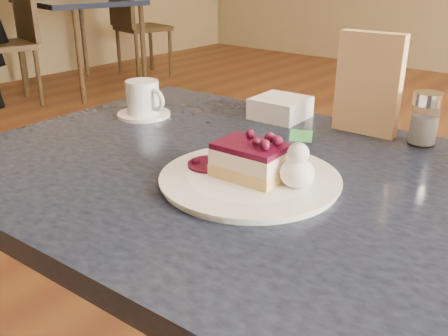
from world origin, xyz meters
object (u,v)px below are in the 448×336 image
Objects in this scene: main_table at (264,212)px; dessert_plate at (250,179)px; cheesecake_slice at (250,160)px; coffee_set at (144,101)px; bg_table_far_left at (85,80)px.

main_table is 0.10m from dessert_plate.
coffee_set reaches higher than cheesecake_slice.
main_table is at bearing -13.21° from coffee_set.
main_table is 0.13m from cheesecake_slice.
cheesecake_slice is 0.47m from coffee_set.
dessert_plate is 0.47m from coffee_set.
dessert_plate is at bearing -19.23° from bg_table_far_left.
bg_table_far_left is (-3.44, 2.06, -0.68)m from dessert_plate.
cheesecake_slice is 0.06× the size of bg_table_far_left.
coffee_set reaches higher than main_table.
coffee_set is at bearing 163.54° from main_table.
bg_table_far_left is (-3.44, 2.01, -0.59)m from main_table.
cheesecake_slice reaches higher than bg_table_far_left.
cheesecake_slice is at bearing -90.00° from main_table.
bg_table_far_left reaches higher than main_table.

